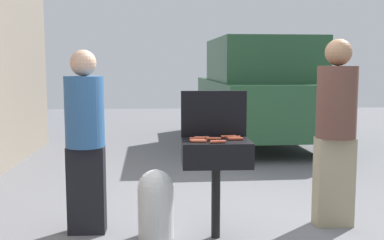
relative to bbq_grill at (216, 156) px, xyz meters
The scene contains 16 objects.
ground_plane 0.78m from the bbq_grill, 46.39° to the left, with size 24.00×24.00×0.00m, color slate.
bbq_grill is the anchor object (origin of this frame).
grill_lid_open 0.41m from the bbq_grill, 90.00° to the left, with size 0.60×0.05×0.42m, color black.
hot_dog_0 0.23m from the bbq_grill, ahead, with size 0.03×0.03×0.13m, color #AD4228.
hot_dog_1 0.25m from the bbq_grill, 143.72° to the right, with size 0.03×0.03×0.13m, color #C6593D.
hot_dog_2 0.15m from the bbq_grill, 164.41° to the left, with size 0.03×0.03×0.13m, color #B74C33.
hot_dog_3 0.23m from the bbq_grill, behind, with size 0.03×0.03×0.13m, color #AD4228.
hot_dog_4 0.21m from the bbq_grill, 152.31° to the left, with size 0.03×0.03×0.13m, color #B74C33.
hot_dog_5 0.23m from the bbq_grill, 23.28° to the left, with size 0.03×0.03×0.13m, color #AD4228.
hot_dog_6 0.23m from the bbq_grill, 42.92° to the left, with size 0.03×0.03×0.13m, color #B74C33.
hot_dog_7 0.22m from the bbq_grill, 91.02° to the right, with size 0.03×0.03×0.13m, color #B74C33.
hot_dog_8 0.24m from the bbq_grill, 153.81° to the right, with size 0.03×0.03×0.13m, color #C6593D.
propane_tank 0.68m from the bbq_grill, behind, with size 0.32×0.32×0.62m.
person_left 1.19m from the bbq_grill, behind, with size 0.35×0.35×1.67m.
person_right 1.21m from the bbq_grill, 12.75° to the left, with size 0.37×0.37×1.77m.
parked_minivan 5.21m from the bbq_grill, 74.70° to the left, with size 2.17×4.47×2.02m.
Camera 1 is at (-0.59, -4.19, 1.55)m, focal length 43.83 mm.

